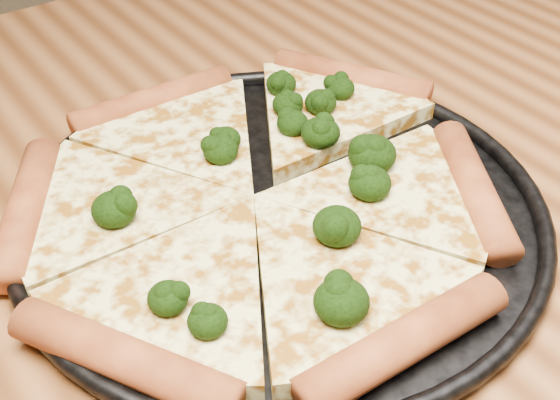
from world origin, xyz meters
TOP-DOWN VIEW (x-y plane):
  - dining_table at (0.00, 0.00)m, footprint 1.20×0.90m
  - pizza_pan at (0.02, -0.02)m, footprint 0.39×0.39m
  - pizza at (0.01, -0.00)m, footprint 0.41×0.36m
  - broccoli_florets at (0.04, -0.01)m, footprint 0.27×0.27m

SIDE VIEW (x-z plane):
  - dining_table at x=0.00m, z-range 0.28..1.03m
  - pizza_pan at x=0.02m, z-range 0.75..0.77m
  - pizza at x=0.01m, z-range 0.75..0.78m
  - broccoli_florets at x=0.04m, z-range 0.77..0.79m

